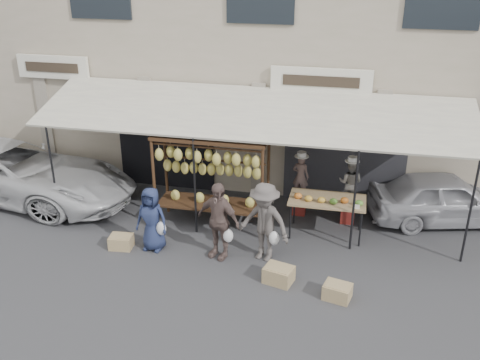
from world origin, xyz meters
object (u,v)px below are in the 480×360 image
object	(u,v)px
vendor_left	(301,177)
customer_mid	(218,220)
crate_near_a	(279,275)
van	(3,157)
crate_near_b	(337,292)
banana_rack	(211,164)
customer_right	(264,222)
crate_far	(121,242)
vendor_right	(350,183)
produce_table	(327,201)
customer_left	(152,219)
sedan	(445,198)

from	to	relation	value
vendor_left	customer_mid	size ratio (longest dim) A/B	0.65
crate_near_a	van	distance (m)	8.10
crate_near_b	banana_rack	bearing A→B (deg)	143.87
crate_near_b	customer_right	bearing A→B (deg)	146.19
crate_near_b	crate_far	size ratio (longest dim) A/B	1.03
customer_right	vendor_right	bearing A→B (deg)	67.81
vendor_right	customer_mid	bearing A→B (deg)	50.22
produce_table	customer_mid	bearing A→B (deg)	-147.31
vendor_right	crate_near_b	xyz separation A→B (m)	(-0.07, -3.11, -0.88)
banana_rack	customer_left	world-z (taller)	banana_rack
produce_table	van	world-z (taller)	van
customer_right	crate_far	bearing A→B (deg)	-158.37
produce_table	customer_left	bearing A→B (deg)	-158.87
vendor_right	sedan	world-z (taller)	vendor_right
customer_right	sedan	bearing A→B (deg)	50.58
customer_left	customer_mid	xyz separation A→B (m)	(1.47, 0.02, 0.13)
customer_left	produce_table	bearing A→B (deg)	25.79
customer_right	sedan	size ratio (longest dim) A/B	0.48
banana_rack	customer_right	world-z (taller)	banana_rack
van	customer_right	bearing A→B (deg)	-94.74
banana_rack	crate_near_b	distance (m)	4.04
sedan	van	bearing A→B (deg)	80.26
sedan	vendor_right	bearing A→B (deg)	89.43
produce_table	crate_far	world-z (taller)	produce_table
customer_right	customer_mid	bearing A→B (deg)	-157.00
customer_mid	banana_rack	bearing A→B (deg)	130.32
produce_table	customer_right	world-z (taller)	customer_right
vendor_left	vendor_right	bearing A→B (deg)	-177.65
banana_rack	vendor_right	bearing A→B (deg)	15.79
crate_near_b	customer_left	bearing A→B (deg)	166.66
customer_right	crate_near_a	distance (m)	1.14
banana_rack	produce_table	xyz separation A→B (m)	(2.65, 0.13, -0.70)
vendor_left	customer_left	xyz separation A→B (m)	(-2.91, -2.34, -0.27)
crate_near_a	sedan	xyz separation A→B (m)	(3.46, 3.36, 0.45)
customer_mid	crate_near_a	xyz separation A→B (m)	(1.40, -0.68, -0.69)
banana_rack	sedan	world-z (taller)	banana_rack
van	crate_near_a	bearing A→B (deg)	-99.39
produce_table	crate_near_a	world-z (taller)	produce_table
van	sedan	bearing A→B (deg)	-76.93
banana_rack	customer_mid	xyz separation A→B (m)	(0.50, -1.26, -0.72)
customer_mid	crate_near_a	world-z (taller)	customer_mid
customer_mid	van	world-z (taller)	van
vendor_right	crate_far	xyz separation A→B (m)	(-4.80, -2.29, -0.88)
crate_far	sedan	size ratio (longest dim) A/B	0.14
crate_far	van	distance (m)	4.63
produce_table	vendor_right	bearing A→B (deg)	58.11
crate_near_a	customer_right	bearing A→B (deg)	119.60
banana_rack	crate_near_b	size ratio (longest dim) A/B	5.21
sedan	customer_left	bearing A→B (deg)	98.90
customer_right	crate_far	size ratio (longest dim) A/B	3.58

